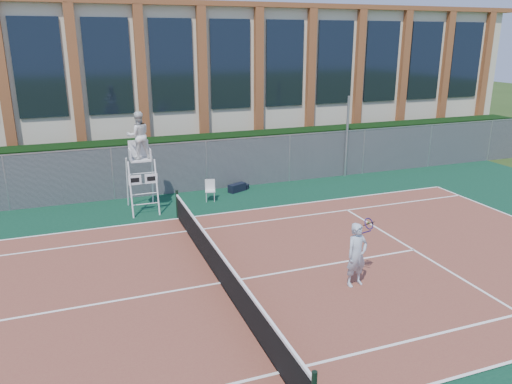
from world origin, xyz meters
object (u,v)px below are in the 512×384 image
object	(u,v)px
steel_pole	(347,137)
umpire_chair	(139,138)
plastic_chair	(210,188)
tennis_player	(357,255)

from	to	relation	value
steel_pole	umpire_chair	bearing A→B (deg)	-170.67
umpire_chair	plastic_chair	xyz separation A→B (m)	(2.80, 0.23, -2.34)
umpire_chair	plastic_chair	size ratio (longest dim) A/B	4.46
steel_pole	umpire_chair	xyz separation A→B (m)	(-10.02, -1.65, 0.91)
plastic_chair	tennis_player	distance (m)	8.83
steel_pole	tennis_player	bearing A→B (deg)	-118.80
plastic_chair	steel_pole	bearing A→B (deg)	11.12
umpire_chair	tennis_player	bearing A→B (deg)	-61.99
umpire_chair	tennis_player	world-z (taller)	umpire_chair
steel_pole	plastic_chair	distance (m)	7.50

